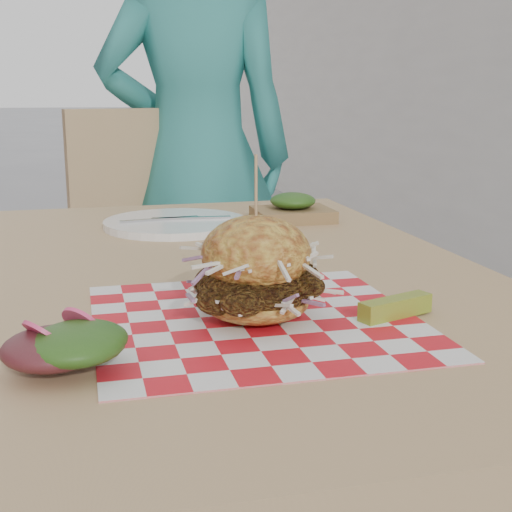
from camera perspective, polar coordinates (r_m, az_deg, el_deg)
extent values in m
imported|color=teal|center=(2.15, -4.76, 7.86)|extent=(0.64, 0.47, 1.61)
cube|color=tan|center=(1.05, -4.00, -2.06)|extent=(0.80, 1.20, 0.04)
cylinder|color=#333338|center=(1.67, -18.89, -10.36)|extent=(0.05, 0.05, 0.71)
cylinder|color=#333338|center=(1.74, 4.21, -8.69)|extent=(0.05, 0.05, 0.71)
cube|color=tan|center=(2.01, -8.52, -2.97)|extent=(0.50, 0.50, 0.04)
cube|color=tan|center=(2.14, -10.41, 4.84)|extent=(0.42, 0.13, 0.50)
cylinder|color=#333338|center=(1.88, -11.87, -11.90)|extent=(0.03, 0.03, 0.43)
cylinder|color=#333338|center=(1.99, -1.63, -10.18)|extent=(0.03, 0.03, 0.43)
cylinder|color=#333338|center=(2.21, -14.27, -8.18)|extent=(0.03, 0.03, 0.43)
cylinder|color=#333338|center=(2.30, -5.42, -6.93)|extent=(0.03, 0.03, 0.43)
cube|color=red|center=(0.81, 0.00, -5.11)|extent=(0.36, 0.36, 0.00)
ellipsoid|color=gold|center=(0.80, 0.00, -3.62)|extent=(0.12, 0.12, 0.04)
ellipsoid|color=brown|center=(0.80, 0.00, -2.49)|extent=(0.13, 0.12, 0.07)
ellipsoid|color=gold|center=(0.79, 0.00, 0.17)|extent=(0.12, 0.12, 0.09)
cylinder|color=tan|center=(0.78, 0.00, 4.72)|extent=(0.00, 0.00, 0.09)
cube|color=olive|center=(0.83, 11.09, -4.04)|extent=(0.10, 0.05, 0.02)
ellipsoid|color=#3F1419|center=(0.70, -12.53, -7.30)|extent=(0.08, 0.08, 0.03)
ellipsoid|color=#214B15|center=(0.72, -14.83, -6.66)|extent=(0.08, 0.08, 0.03)
ellipsoid|color=#214B15|center=(0.70, -17.16, -7.54)|extent=(0.08, 0.08, 0.03)
ellipsoid|color=#3F1419|center=(0.67, -14.87, -8.25)|extent=(0.08, 0.08, 0.03)
cylinder|color=#E03E72|center=(0.71, -13.72, -5.26)|extent=(0.05, 0.05, 0.04)
cylinder|color=white|center=(1.36, -6.46, 2.62)|extent=(0.27, 0.27, 0.01)
cube|color=silver|center=(1.35, -7.73, 2.93)|extent=(0.15, 0.03, 0.00)
cube|color=silver|center=(1.36, -5.21, 3.05)|extent=(0.15, 0.03, 0.00)
cube|color=olive|center=(1.42, 2.95, 3.33)|extent=(0.15, 0.12, 0.02)
ellipsoid|color=#214B15|center=(1.41, 2.97, 4.44)|extent=(0.09, 0.09, 0.03)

